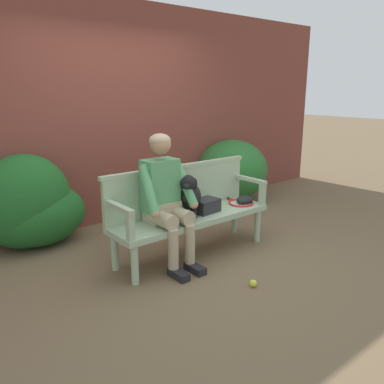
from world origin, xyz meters
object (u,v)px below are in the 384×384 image
Objects in this scene: person_seated at (165,196)px; baseball_glove at (245,200)px; dog_on_bench at (190,195)px; sports_bag at (206,206)px; tennis_racket at (239,202)px; garden_bench at (192,220)px; tennis_ball at (253,283)px.

baseball_glove is (1.08, -0.04, -0.23)m from person_seated.
sports_bag is at bearing -1.20° from dog_on_bench.
dog_on_bench is 0.76m from tennis_racket.
garden_bench is 1.37× the size of person_seated.
person_seated is 1.11m from baseball_glove.
tennis_ball is (-0.21, -0.89, -0.48)m from sports_bag.
baseball_glove reaches higher than garden_bench.
dog_on_bench reaches higher than tennis_racket.
tennis_racket is (0.73, -0.00, -0.22)m from dog_on_bench.
tennis_ball is (-0.76, -0.85, -0.45)m from baseball_glove.
sports_bag is at bearing 179.97° from tennis_racket.
sports_bag reaches higher than tennis_racket.
person_seated is 1.08m from tennis_racket.
dog_on_bench is (0.31, 0.01, -0.05)m from person_seated.
garden_bench is 6.40× the size of sports_bag.
sports_bag is at bearing -1.67° from garden_bench.
person_seated reaches higher than tennis_ball.
person_seated is 1.16m from tennis_ball.
sports_bag reaches higher than garden_bench.
tennis_ball is at bearing -103.19° from sports_bag.
tennis_racket is 2.02× the size of sports_bag.
person_seated is at bearing -179.36° from sports_bag.
baseball_glove is (0.77, -0.05, -0.18)m from dog_on_bench.
person_seated is (-0.34, -0.01, 0.33)m from garden_bench.
tennis_racket is 1.22m from tennis_ball.
tennis_racket is at bearing 51.04° from tennis_ball.
dog_on_bench is 0.81× the size of tennis_racket.
sports_bag reaches higher than baseball_glove.
baseball_glove is 0.55m from sports_bag.
dog_on_bench is 1.10m from tennis_ball.
garden_bench is at bearing 178.33° from sports_bag.
garden_bench is 0.22m from sports_bag.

